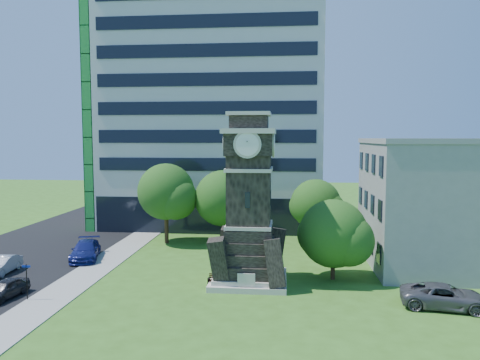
# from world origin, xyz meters

# --- Properties ---
(ground) EXTENTS (160.00, 160.00, 0.00)m
(ground) POSITION_xyz_m (0.00, 0.00, 0.00)
(ground) COLOR #36601B
(ground) RESTS_ON ground
(sidewalk) EXTENTS (3.00, 70.00, 0.06)m
(sidewalk) POSITION_xyz_m (-9.50, 5.00, 0.03)
(sidewalk) COLOR gray
(sidewalk) RESTS_ON ground
(street) EXTENTS (14.00, 80.00, 0.02)m
(street) POSITION_xyz_m (-18.00, 5.00, 0.01)
(street) COLOR black
(street) RESTS_ON ground
(clock_tower) EXTENTS (5.40, 5.40, 12.22)m
(clock_tower) POSITION_xyz_m (3.00, 2.00, 5.28)
(clock_tower) COLOR beige
(clock_tower) RESTS_ON ground
(office_tall) EXTENTS (26.20, 15.11, 28.60)m
(office_tall) POSITION_xyz_m (-3.20, 25.84, 14.22)
(office_tall) COLOR silver
(office_tall) RESTS_ON ground
(office_low) EXTENTS (15.20, 12.20, 10.40)m
(office_low) POSITION_xyz_m (19.97, 8.00, 5.21)
(office_low) COLOR gray
(office_low) RESTS_ON ground
(car_street_south) EXTENTS (1.88, 3.75, 1.22)m
(car_street_south) POSITION_xyz_m (-12.58, -2.94, 0.61)
(car_street_south) COLOR black
(car_street_south) RESTS_ON ground
(car_street_mid) EXTENTS (1.62, 4.00, 1.29)m
(car_street_mid) POSITION_xyz_m (-16.14, 2.33, 0.65)
(car_street_mid) COLOR #A0A1A7
(car_street_mid) RESTS_ON ground
(car_street_north) EXTENTS (3.54, 5.70, 1.54)m
(car_street_north) POSITION_xyz_m (-11.55, 7.08, 0.77)
(car_street_north) COLOR navy
(car_street_north) RESTS_ON ground
(car_east_lot) EXTENTS (5.61, 3.23, 1.47)m
(car_east_lot) POSITION_xyz_m (15.39, -2.01, 0.74)
(car_east_lot) COLOR #4F4E53
(car_east_lot) RESTS_ON ground
(park_bench) EXTENTS (1.77, 0.47, 0.91)m
(park_bench) POSITION_xyz_m (1.11, 0.67, 0.48)
(park_bench) COLOR black
(park_bench) RESTS_ON ground
(street_sign) EXTENTS (0.57, 0.06, 2.38)m
(street_sign) POSITION_xyz_m (-10.93, -3.18, 1.49)
(street_sign) COLOR black
(street_sign) RESTS_ON ground
(tree_nw) EXTENTS (6.13, 5.57, 7.94)m
(tree_nw) POSITION_xyz_m (-6.08, 13.85, 4.95)
(tree_nw) COLOR #332114
(tree_nw) RESTS_ON ground
(tree_nc) EXTENTS (6.08, 5.53, 7.27)m
(tree_nc) POSITION_xyz_m (-0.50, 14.31, 4.33)
(tree_nc) COLOR #332114
(tree_nc) RESTS_ON ground
(tree_ne) EXTENTS (5.26, 4.78, 6.54)m
(tree_ne) POSITION_xyz_m (8.52, 13.53, 3.98)
(tree_ne) COLOR #332114
(tree_ne) RESTS_ON ground
(tree_east) EXTENTS (5.53, 5.03, 5.95)m
(tree_east) POSITION_xyz_m (9.18, 3.31, 3.30)
(tree_east) COLOR #332114
(tree_east) RESTS_ON ground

